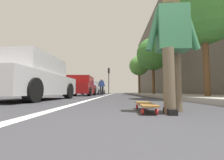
{
  "coord_description": "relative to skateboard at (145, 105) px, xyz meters",
  "views": [
    {
      "loc": [
        -0.62,
        0.21,
        0.27
      ],
      "look_at": [
        9.45,
        0.59,
        1.09
      ],
      "focal_mm": 24.23,
      "sensor_mm": 36.0,
      "label": 1
    }
  ],
  "objects": [
    {
      "name": "traffic_light",
      "position": [
        21.08,
        1.76,
        2.69
      ],
      "size": [
        0.33,
        0.28,
        4.01
      ],
      "color": "#2D2D2D",
      "rests_on": "ground"
    },
    {
      "name": "parked_car_near",
      "position": [
        2.89,
        3.39,
        0.62
      ],
      "size": [
        4.14,
        2.09,
        1.48
      ],
      "color": "silver",
      "rests_on": "ground"
    },
    {
      "name": "pedestrian_distant",
      "position": [
        12.52,
        1.95,
        0.83
      ],
      "size": [
        0.45,
        0.7,
        1.61
      ],
      "color": "black",
      "rests_on": "ground"
    },
    {
      "name": "ground_plane",
      "position": [
        8.46,
        0.18,
        -0.09
      ],
      "size": [
        80.0,
        80.0,
        0.0
      ],
      "primitive_type": "plane",
      "color": "#38383D"
    },
    {
      "name": "skater_person",
      "position": [
        -0.15,
        -0.35,
        0.84
      ],
      "size": [
        0.46,
        0.72,
        1.64
      ],
      "color": "brown",
      "rests_on": "ground"
    },
    {
      "name": "parked_car_far",
      "position": [
        15.78,
        3.37,
        0.6
      ],
      "size": [
        4.49,
        2.06,
        1.46
      ],
      "color": "#B7B7BC",
      "rests_on": "ground"
    },
    {
      "name": "street_tree_far",
      "position": [
        19.96,
        -2.76,
        4.04
      ],
      "size": [
        2.86,
        2.86,
        5.6
      ],
      "color": "brown",
      "rests_on": "ground"
    },
    {
      "name": "skateboard",
      "position": [
        0.0,
        0.0,
        0.0
      ],
      "size": [
        0.84,
        0.22,
        0.11
      ],
      "color": "red",
      "rests_on": "ground"
    },
    {
      "name": "sidewalk_curb",
      "position": [
        16.46,
        -3.16,
        -0.03
      ],
      "size": [
        52.0,
        3.2,
        0.14
      ],
      "primitive_type": "cube",
      "color": "#9E9B93",
      "rests_on": "ground"
    },
    {
      "name": "building_facade",
      "position": [
        20.46,
        -6.19,
        6.77
      ],
      "size": [
        40.0,
        1.2,
        13.73
      ],
      "primitive_type": "cube",
      "color": "#5E564D",
      "rests_on": "ground"
    },
    {
      "name": "street_tree_mid",
      "position": [
        11.17,
        -2.76,
        3.55
      ],
      "size": [
        2.89,
        2.89,
        5.11
      ],
      "color": "brown",
      "rests_on": "ground"
    },
    {
      "name": "street_tree_near",
      "position": [
        3.27,
        -2.76,
        3.38
      ],
      "size": [
        2.92,
        2.92,
        4.94
      ],
      "color": "brown",
      "rests_on": "ground"
    },
    {
      "name": "lane_stripe_white",
      "position": [
        18.46,
        1.36,
        -0.09
      ],
      "size": [
        52.0,
        0.16,
        0.01
      ],
      "primitive_type": "cube",
      "color": "silver",
      "rests_on": "ground"
    },
    {
      "name": "parked_car_mid",
      "position": [
        9.45,
        3.2,
        0.61
      ],
      "size": [
        4.14,
        1.95,
        1.48
      ],
      "color": "maroon",
      "rests_on": "ground"
    },
    {
      "name": "parked_car_end",
      "position": [
        21.41,
        3.49,
        0.63
      ],
      "size": [
        4.34,
        2.04,
        1.5
      ],
      "color": "#B7B7BC",
      "rests_on": "ground"
    }
  ]
}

